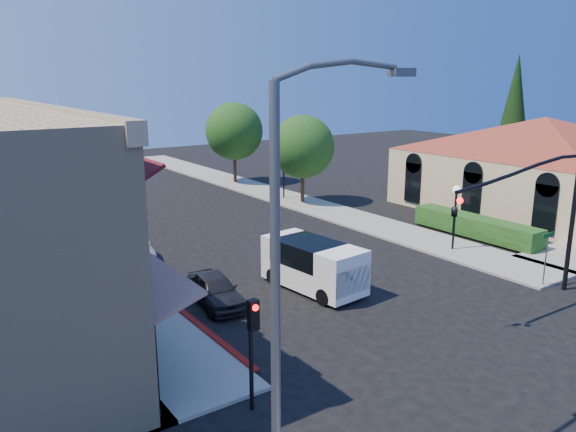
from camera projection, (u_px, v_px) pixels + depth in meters
ground at (477, 352)px, 18.99m from camera, size 120.00×120.00×0.00m
sidewalk_left at (33, 223)px, 35.63m from camera, size 3.50×50.00×0.12m
sidewalk_right at (265, 192)px, 45.34m from camera, size 3.50×50.00×0.12m
curb_red_strip at (189, 320)px, 21.53m from camera, size 0.25×10.00×0.06m
mission_building at (542, 155)px, 39.44m from camera, size 30.12×30.12×6.40m
hedge at (475, 237)px, 32.64m from camera, size 1.40×8.00×1.10m
conifer_far at (514, 110)px, 47.32m from camera, size 3.20×3.20×11.00m
street_tree_a at (303, 147)px, 40.39m from camera, size 4.56×4.56×6.48m
street_tree_b at (234, 131)px, 48.27m from camera, size 4.94×4.94×7.02m
signal_mast_arm at (547, 205)px, 22.44m from camera, size 8.01×0.39×6.00m
secondary_signal at (252, 334)px, 15.11m from camera, size 0.28×0.42×3.32m
cobra_streetlight at (290, 275)px, 11.05m from camera, size 3.60×0.25×9.31m
street_name_sign at (547, 251)px, 24.49m from camera, size 0.80×0.06×2.50m
lamppost_left_near at (144, 260)px, 19.99m from camera, size 0.44×0.44×3.57m
lamppost_left_far at (52, 194)px, 31.14m from camera, size 0.44×0.44×3.57m
lamppost_right_near at (456, 201)px, 29.42m from camera, size 0.44×0.44×3.57m
lamppost_right_far at (284, 164)px, 42.16m from camera, size 0.44×0.44×3.57m
white_van at (314, 263)px, 24.35m from camera, size 2.54×4.96×2.12m
parked_car_a at (215, 290)px, 22.83m from camera, size 2.00×3.97×1.30m
parked_car_b at (130, 247)px, 28.36m from camera, size 1.70×4.24×1.37m
parked_car_c at (105, 211)px, 36.08m from camera, size 2.02×4.77×1.37m
parked_car_d at (100, 208)px, 36.87m from camera, size 2.88×5.20×1.38m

